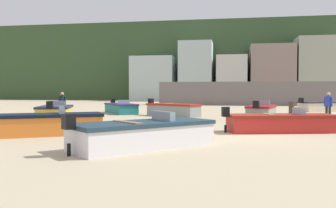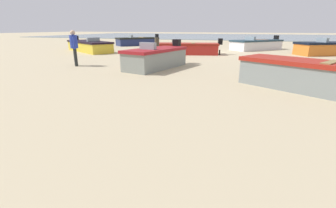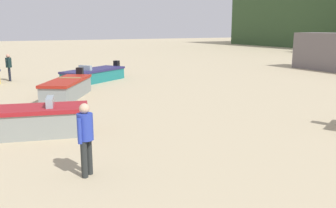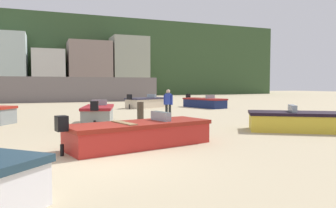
# 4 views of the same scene
# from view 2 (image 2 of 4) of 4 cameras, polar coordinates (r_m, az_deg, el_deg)

# --- Properties ---
(ground_plane) EXTENTS (160.00, 160.00, 0.00)m
(ground_plane) POSITION_cam_2_polar(r_m,az_deg,el_deg) (17.66, 10.50, 12.18)
(ground_plane) COLOR tan
(tidal_water) EXTENTS (80.00, 36.00, 0.06)m
(tidal_water) POSITION_cam_2_polar(r_m,az_deg,el_deg) (53.47, 16.68, 15.51)
(tidal_water) COLOR slate
(tidal_water) RESTS_ON ground
(boat_grey_0) EXTENTS (3.94, 3.07, 1.17)m
(boat_grey_0) POSITION_cam_2_polar(r_m,az_deg,el_deg) (7.72, 31.34, 5.91)
(boat_grey_0) COLOR gray
(boat_grey_0) RESTS_ON ground
(boat_red_2) EXTENTS (4.77, 2.55, 1.05)m
(boat_red_2) POSITION_cam_2_polar(r_m,az_deg,el_deg) (16.38, 4.19, 13.33)
(boat_red_2) COLOR red
(boat_red_2) RESTS_ON ground
(boat_orange_3) EXTENTS (4.85, 3.64, 1.15)m
(boat_orange_3) POSITION_cam_2_polar(r_m,az_deg,el_deg) (19.27, 34.96, 11.05)
(boat_orange_3) COLOR orange
(boat_orange_3) RESTS_ON ground
(boat_navy_4) EXTENTS (4.14, 4.23, 1.10)m
(boat_navy_4) POSITION_cam_2_polar(r_m,az_deg,el_deg) (24.99, -7.45, 14.89)
(boat_navy_4) COLOR navy
(boat_navy_4) RESTS_ON ground
(boat_grey_5) EXTENTS (2.07, 3.67, 1.18)m
(boat_grey_5) POSITION_cam_2_polar(r_m,az_deg,el_deg) (10.55, -2.91, 11.13)
(boat_grey_5) COLOR gray
(boat_grey_5) RESTS_ON ground
(boat_yellow_7) EXTENTS (5.23, 4.09, 1.09)m
(boat_yellow_7) POSITION_cam_2_polar(r_m,az_deg,el_deg) (19.24, -18.63, 13.21)
(boat_yellow_7) COLOR gold
(boat_yellow_7) RESTS_ON ground
(boat_white_10) EXTENTS (4.23, 4.34, 1.11)m
(boat_white_10) POSITION_cam_2_polar(r_m,az_deg,el_deg) (20.94, 20.69, 13.35)
(boat_white_10) COLOR silver
(boat_white_10) RESTS_ON ground
(mooring_post_near_water) EXTENTS (0.26, 0.26, 1.18)m
(mooring_post_near_water) POSITION_cam_2_polar(r_m,az_deg,el_deg) (13.83, -2.70, 13.37)
(mooring_post_near_water) COLOR #433A2D
(mooring_post_near_water) RESTS_ON ground
(beach_walker_distant) EXTENTS (0.48, 0.48, 1.62)m
(beach_walker_distant) POSITION_cam_2_polar(r_m,az_deg,el_deg) (11.92, -21.88, 13.14)
(beach_walker_distant) COLOR #252828
(beach_walker_distant) RESTS_ON ground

